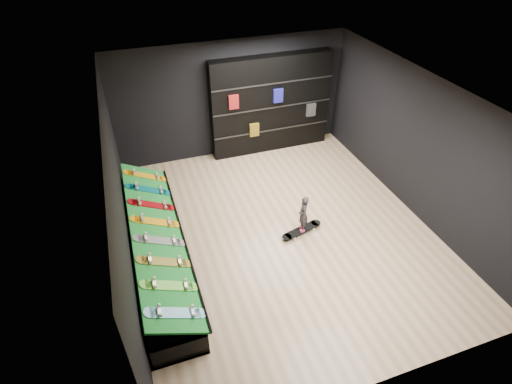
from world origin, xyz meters
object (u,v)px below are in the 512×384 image
object	(u,v)px
back_shelving	(271,105)
display_rack	(158,250)
floor_skateboard	(302,231)
child	(303,220)

from	to	relation	value
back_shelving	display_rack	bearing A→B (deg)	-136.89
floor_skateboard	back_shelving	bearing A→B (deg)	65.09
floor_skateboard	child	world-z (taller)	child
floor_skateboard	display_rack	bearing A→B (deg)	161.33
display_rack	floor_skateboard	bearing A→B (deg)	-3.80
back_shelving	child	size ratio (longest dim) A/B	6.46
back_shelving	child	xyz separation A→B (m)	(-0.62, -3.51, -0.95)
display_rack	child	world-z (taller)	child
child	display_rack	bearing A→B (deg)	-77.91
back_shelving	floor_skateboard	size ratio (longest dim) A/B	3.28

